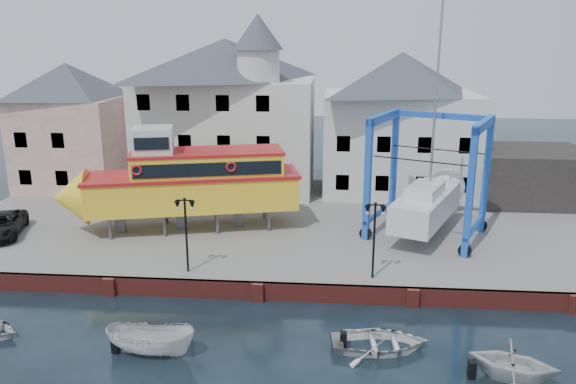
{
  "coord_description": "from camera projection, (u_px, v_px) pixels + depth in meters",
  "views": [
    {
      "loc": [
        3.82,
        -26.61,
        13.46
      ],
      "look_at": [
        1.0,
        7.0,
        4.0
      ],
      "focal_mm": 35.0,
      "sensor_mm": 36.0,
      "label": 1
    }
  ],
  "objects": [
    {
      "name": "building_white_right",
      "position": [
        399.0,
        123.0,
        45.2
      ],
      "size": [
        12.0,
        8.0,
        11.2
      ],
      "color": "silver",
      "rests_on": "hardstanding"
    },
    {
      "name": "lamp_post_right",
      "position": [
        375.0,
        221.0,
        29.02
      ],
      "size": [
        1.12,
        0.32,
        4.2
      ],
      "color": "black",
      "rests_on": "hardstanding"
    },
    {
      "name": "travel_lift",
      "position": [
        430.0,
        195.0,
        36.32
      ],
      "size": [
        8.46,
        9.95,
        14.77
      ],
      "rotation": [
        0.0,
        0.0,
        -0.42
      ],
      "color": "blue",
      "rests_on": "hardstanding"
    },
    {
      "name": "motorboat_c",
      "position": [
        511.0,
        380.0,
        22.72
      ],
      "size": [
        4.26,
        3.96,
        1.84
      ],
      "primitive_type": "imported",
      "rotation": [
        0.0,
        0.0,
        1.25
      ],
      "color": "silver",
      "rests_on": "ground"
    },
    {
      "name": "quay_wall",
      "position": [
        258.0,
        291.0,
        29.44
      ],
      "size": [
        44.0,
        0.47,
        1.0
      ],
      "color": "maroon",
      "rests_on": "ground"
    },
    {
      "name": "shed_dark",
      "position": [
        530.0,
        175.0,
        43.45
      ],
      "size": [
        8.0,
        7.0,
        4.0
      ],
      "primitive_type": "cube",
      "color": "black",
      "rests_on": "hardstanding"
    },
    {
      "name": "building_white_main",
      "position": [
        228.0,
        113.0,
        45.53
      ],
      "size": [
        14.0,
        8.3,
        14.0
      ],
      "color": "silver",
      "rests_on": "hardstanding"
    },
    {
      "name": "tour_boat",
      "position": [
        179.0,
        182.0,
        36.54
      ],
      "size": [
        16.13,
        7.39,
        6.84
      ],
      "rotation": [
        0.0,
        0.0,
        0.24
      ],
      "color": "#59595E",
      "rests_on": "hardstanding"
    },
    {
      "name": "hardstanding",
      "position": [
        279.0,
        224.0,
        39.9
      ],
      "size": [
        44.0,
        22.0,
        1.0
      ],
      "primitive_type": "cube",
      "color": "slate",
      "rests_on": "ground"
    },
    {
      "name": "motorboat_a",
      "position": [
        152.0,
        354.0,
        24.53
      ],
      "size": [
        4.16,
        1.83,
        1.57
      ],
      "primitive_type": "imported",
      "rotation": [
        0.0,
        0.0,
        1.49
      ],
      "color": "silver",
      "rests_on": "ground"
    },
    {
      "name": "building_pink",
      "position": [
        71.0,
        126.0,
        46.53
      ],
      "size": [
        8.0,
        7.0,
        10.3
      ],
      "color": "tan",
      "rests_on": "hardstanding"
    },
    {
      "name": "ground",
      "position": [
        258.0,
        301.0,
        29.48
      ],
      "size": [
        140.0,
        140.0,
        0.0
      ],
      "primitive_type": "plane",
      "color": "black",
      "rests_on": "ground"
    },
    {
      "name": "motorboat_b",
      "position": [
        379.0,
        349.0,
        24.94
      ],
      "size": [
        4.56,
        3.45,
        0.89
      ],
      "primitive_type": "imported",
      "rotation": [
        0.0,
        0.0,
        1.66
      ],
      "color": "silver",
      "rests_on": "ground"
    },
    {
      "name": "van",
      "position": [
        1.0,
        225.0,
        35.96
      ],
      "size": [
        3.75,
        5.6,
        1.43
      ],
      "primitive_type": "imported",
      "rotation": [
        0.0,
        0.0,
        0.29
      ],
      "color": "black",
      "rests_on": "hardstanding"
    },
    {
      "name": "lamp_post_left",
      "position": [
        185.0,
        216.0,
        29.82
      ],
      "size": [
        1.12,
        0.32,
        4.2
      ],
      "color": "black",
      "rests_on": "hardstanding"
    }
  ]
}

